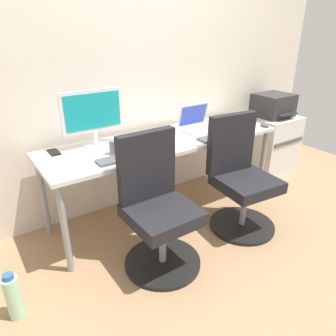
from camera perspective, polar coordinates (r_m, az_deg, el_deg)
The scene contains 18 objects.
ground_plane at distance 2.92m, azimuth -0.56°, elevation -7.87°, with size 5.28×5.28×0.00m, color #9E7A56.
back_wall at distance 2.81m, azimuth -5.40°, elevation 19.04°, with size 4.40×0.04×2.60m, color silver.
desk at distance 2.63m, azimuth -0.62°, elevation 4.12°, with size 2.03×0.62×0.70m.
office_chair_left at distance 2.15m, azimuth -1.99°, elevation -7.47°, with size 0.54×0.54×0.94m.
office_chair_right at distance 2.61m, azimuth 12.96°, elevation -2.04°, with size 0.54×0.54×0.94m.
side_cabinet at distance 3.78m, azimuth 17.64°, elevation 4.19°, with size 0.52×0.53×0.65m.
printer at distance 3.66m, azimuth 18.54°, elevation 10.76°, with size 0.38×0.40×0.24m.
water_bottle_on_floor at distance 2.13m, azimuth -26.25°, elevation -20.21°, with size 0.09×0.09×0.31m.
desktop_monitor at distance 2.45m, azimuth -13.50°, elevation 9.46°, with size 0.48×0.18×0.43m.
open_laptop at distance 2.85m, azimuth 5.54°, elevation 7.96°, with size 0.31×0.28×0.22m.
keyboard_by_monitor at distance 2.22m, azimuth -8.62°, elevation 1.75°, with size 0.34×0.12×0.02m, color #515156.
keyboard_by_laptop at distance 2.66m, azimuth 8.82°, elevation 5.54°, with size 0.34×0.12×0.02m, color #515156.
mouse_by_monitor at distance 3.07m, azimuth 17.16°, elevation 7.44°, with size 0.06×0.10×0.03m, color #515156.
mouse_by_laptop at distance 2.62m, azimuth -1.43°, elevation 5.72°, with size 0.06×0.10×0.03m, color silver.
coffee_mug at distance 2.41m, azimuth -6.48°, elevation 4.67°, with size 0.08×0.08×0.09m, color green.
pen_cup at distance 2.31m, azimuth -9.79°, elevation 3.74°, with size 0.07×0.07×0.10m, color slate.
phone_near_monitor at distance 2.46m, azimuth -20.01°, elevation 2.71°, with size 0.07×0.14×0.01m, color black.
notebook at distance 3.06m, azimuth 10.09°, elevation 8.03°, with size 0.21×0.15×0.03m, color yellow.
Camera 1 is at (-1.38, -2.05, 1.55)m, focal length 33.58 mm.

